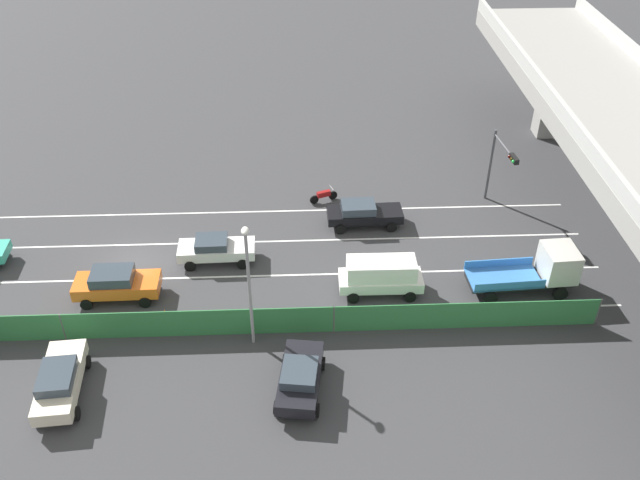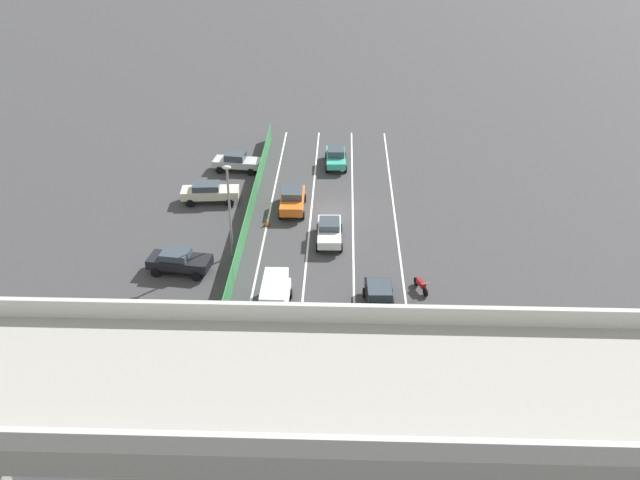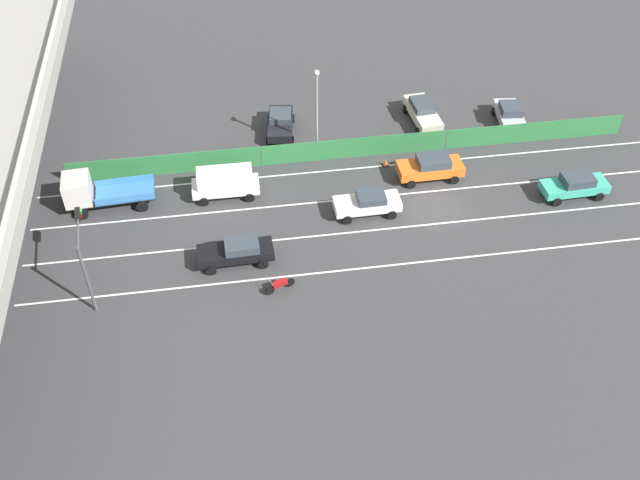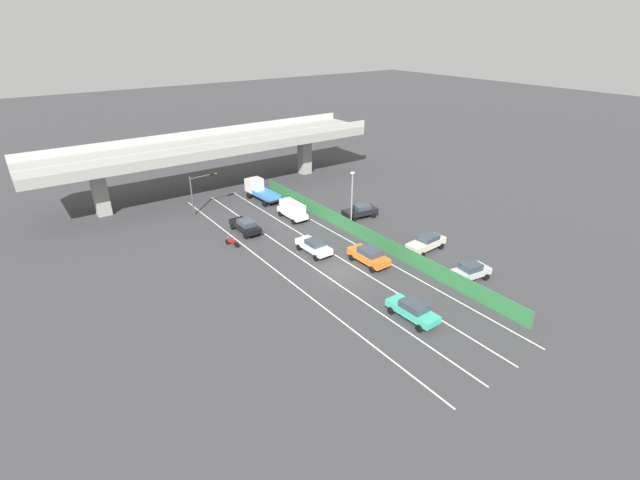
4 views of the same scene
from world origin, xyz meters
name	(u,v)px [view 3 (image 3 of 4)]	position (x,y,z in m)	size (l,w,h in m)	color
ground_plane	(437,207)	(0.00, 0.00, 0.00)	(300.00, 300.00, 0.00)	#38383A
lane_line_left_edge	(388,265)	(-5.01, 4.46, 0.00)	(0.14, 44.93, 0.01)	silver
lane_line_mid_left	(377,230)	(-1.67, 4.46, 0.00)	(0.14, 44.93, 0.01)	silver
lane_line_mid_right	(367,197)	(1.67, 4.46, 0.00)	(0.14, 44.93, 0.01)	silver
lane_line_right_edge	(358,168)	(5.01, 4.46, 0.00)	(0.14, 44.93, 0.01)	silver
green_fence	(355,148)	(6.39, 4.46, 0.83)	(0.10, 41.03, 1.65)	#2D753D
car_sedan_black	(237,251)	(-3.23, 13.67, 0.88)	(2.03, 4.72, 1.58)	black
car_van_white	(225,182)	(3.34, 14.02, 1.21)	(1.96, 4.56, 2.12)	silver
car_taxi_orange	(431,167)	(3.18, -0.31, 0.97)	(2.08, 4.58, 1.76)	orange
car_hatchback_white	(368,203)	(0.11, 4.78, 0.87)	(2.00, 4.45, 1.56)	silver
car_taxi_teal	(575,185)	(-0.16, -9.54, 0.91)	(2.05, 4.59, 1.65)	teal
flatbed_truck_blue	(93,192)	(3.39, 22.79, 1.33)	(2.61, 5.88, 2.59)	black
motorcycle	(280,285)	(-6.07, 11.34, 0.46)	(0.89, 1.86, 0.93)	black
parked_wagon_silver	(510,115)	(8.73, -8.05, 0.90)	(4.43, 2.40, 1.66)	#B2B5B7
parked_sedan_cream	(423,112)	(10.10, -1.51, 0.93)	(4.78, 2.24, 1.66)	beige
parked_sedan_dark	(280,122)	(10.32, 9.49, 0.89)	(4.47, 2.50, 1.60)	black
traffic_light	(83,250)	(-4.70, 22.25, 3.60)	(3.75, 0.60, 5.01)	#47474C
street_lamp	(317,106)	(6.99, 7.18, 4.26)	(0.60, 0.36, 6.99)	gray
traffic_cone	(386,163)	(5.02, 2.49, 0.28)	(0.47, 0.47, 0.60)	orange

